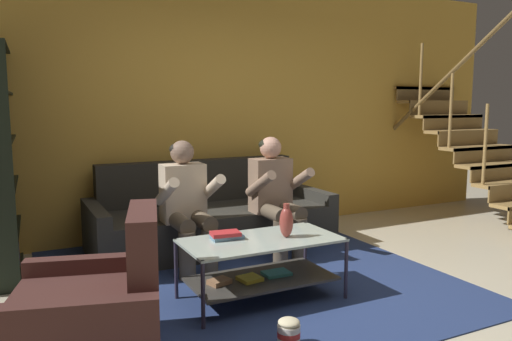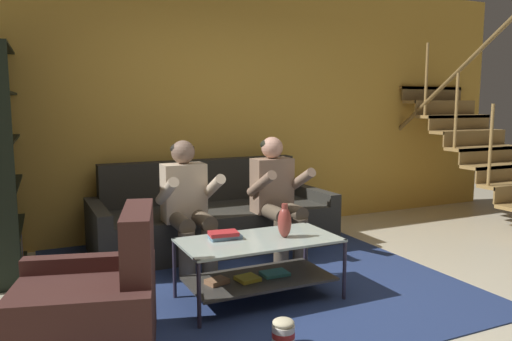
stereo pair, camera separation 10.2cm
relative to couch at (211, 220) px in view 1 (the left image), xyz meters
The scene contains 12 objects.
ground 1.89m from the couch, 84.21° to the right, with size 16.80×16.80×0.00m, color beige.
back_partition 1.33m from the couch, 72.68° to the left, with size 8.40×0.12×2.90m, color gold.
staircase_run 3.46m from the couch, ahead, with size 1.06×2.27×2.61m.
couch is the anchor object (origin of this frame).
person_seated_left 0.81m from the couch, 127.43° to the right, with size 0.50×0.58×1.14m.
person_seated_right 0.81m from the couch, 52.54° to the right, with size 0.50×0.58×1.15m.
coffee_table 1.51m from the couch, 97.32° to the right, with size 1.17×0.60×0.47m.
area_rug 0.93m from the couch, 96.03° to the right, with size 3.17×3.44×0.01m.
vase 1.57m from the couch, 89.80° to the right, with size 0.10×0.10×0.26m.
book_stack 1.47m from the couch, 106.80° to the right, with size 0.25×0.16×0.06m.
armchair 2.35m from the couch, 127.84° to the right, with size 1.02×1.04×0.87m.
popcorn_tub 2.29m from the couch, 99.64° to the right, with size 0.14×0.14×0.19m.
Camera 1 is at (-2.02, -2.84, 1.47)m, focal length 35.00 mm.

